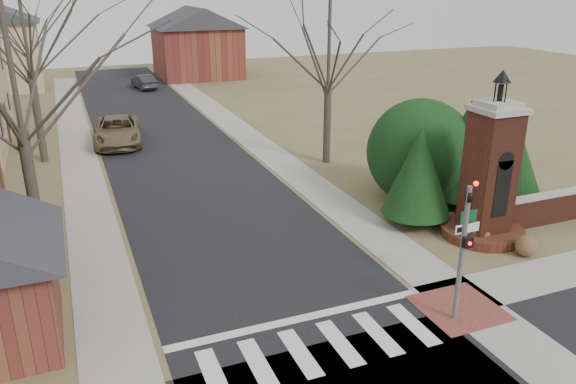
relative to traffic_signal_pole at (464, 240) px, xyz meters
name	(u,v)px	position (x,y,z in m)	size (l,w,h in m)	color
ground	(333,365)	(-4.30, -0.57, -2.59)	(120.00, 120.00, 0.00)	brown
main_street	(170,148)	(-4.30, 21.43, -2.58)	(8.00, 70.00, 0.01)	black
crosswalk_zone	(320,348)	(-4.30, 0.23, -2.58)	(8.00, 2.20, 0.02)	silver
stop_bar	(299,319)	(-4.30, 1.73, -2.58)	(8.00, 0.35, 0.02)	silver
sidewalk_right_main	(252,139)	(0.90, 21.43, -2.58)	(2.00, 60.00, 0.02)	gray
sidewalk_left	(79,158)	(-9.50, 21.43, -2.58)	(2.00, 60.00, 0.02)	gray
curb_apron	(459,308)	(0.50, 0.43, -2.57)	(2.40, 2.40, 0.02)	brown
traffic_signal_pole	(464,240)	(0.00, 0.00, 0.00)	(0.28, 0.41, 4.50)	slate
sign_post	(466,234)	(1.29, 1.41, -0.64)	(0.90, 0.07, 2.75)	slate
brick_gate_monument	(488,184)	(4.70, 4.42, -0.42)	(3.20, 3.20, 6.47)	#5D281B
brick_garden_wall	(570,204)	(9.20, 4.43, -1.93)	(7.50, 0.50, 1.30)	#5D281B
house_distant_right	(197,41)	(3.69, 47.42, 1.06)	(8.80, 8.80, 7.30)	brown
evergreen_near	(418,171)	(2.90, 6.43, -0.29)	(2.80, 2.80, 4.10)	#473D33
evergreen_mid	(467,147)	(6.20, 7.63, 0.01)	(3.40, 3.40, 4.70)	#473D33
evergreen_far	(517,164)	(8.20, 6.63, -0.69)	(2.40, 2.40, 3.30)	#473D33
evergreen_mass	(420,148)	(4.70, 8.93, -0.19)	(4.80, 4.80, 4.80)	black
bare_tree_0	(7,40)	(-11.30, 8.43, 5.11)	(8.05, 8.05, 11.15)	#473D33
bare_tree_1	(21,10)	(-11.30, 21.43, 5.44)	(8.40, 8.40, 11.64)	#473D33
bare_tree_2	(23,17)	(-11.80, 34.43, 4.44)	(7.35, 7.35, 10.19)	#473D33
bare_tree_3	(329,38)	(3.20, 15.43, 4.10)	(7.00, 7.00, 9.70)	#473D33
pickup_truck	(118,131)	(-7.06, 23.63, -1.77)	(2.71, 5.87, 1.63)	olive
distant_car	(144,82)	(-2.70, 42.24, -1.92)	(1.40, 4.03, 1.33)	#303137
dry_shrub_left	(481,232)	(4.30, 4.03, -2.20)	(0.77, 0.77, 0.77)	brown
dry_shrub_right	(526,246)	(5.00, 2.43, -2.19)	(0.80, 0.80, 0.80)	brown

